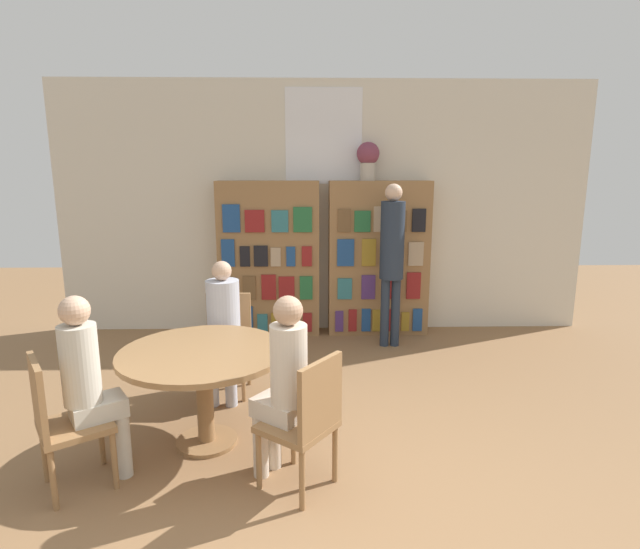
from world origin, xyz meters
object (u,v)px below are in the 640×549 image
bookshelf_left (269,259)px  bookshelf_right (378,259)px  chair_near_camera (60,418)px  chair_left_side (228,338)px  seated_reader_right (283,380)px  seated_reader_back (90,380)px  chair_far_side (307,418)px  librarian_standing (392,250)px  seated_reader_left (223,322)px  flower_vase (368,158)px  reading_table (203,366)px

bookshelf_left → bookshelf_right: (1.31, 0.00, 0.00)m
chair_near_camera → bookshelf_right: bearing=107.9°
chair_left_side → seated_reader_right: bearing=113.7°
seated_reader_back → chair_left_side: bearing=120.3°
chair_near_camera → chair_far_side: (1.50, -0.03, 0.00)m
chair_far_side → librarian_standing: bearing=17.7°
seated_reader_left → librarian_standing: size_ratio=0.67×
bookshelf_right → chair_left_side: (-1.57, -1.63, -0.43)m
bookshelf_left → flower_vase: bearing=0.2°
chair_left_side → librarian_standing: librarian_standing is taller
chair_far_side → seated_reader_right: seated_reader_right is taller
reading_table → chair_near_camera: size_ratio=1.34×
flower_vase → chair_far_side: size_ratio=0.50×
chair_near_camera → librarian_standing: bearing=102.0°
chair_near_camera → seated_reader_back: bearing=90.0°
bookshelf_right → seated_reader_left: bookshelf_right is taller
reading_table → seated_reader_right: 0.74m
bookshelf_right → chair_left_side: size_ratio=2.10×
seated_reader_right → chair_left_side: bearing=59.7°
librarian_standing → seated_reader_right: bearing=-113.4°
reading_table → chair_left_side: 0.93m
bookshelf_left → flower_vase: 1.66m
chair_far_side → seated_reader_left: seated_reader_left is taller
librarian_standing → reading_table: bearing=-129.1°
reading_table → chair_near_camera: bearing=-145.3°
seated_reader_left → seated_reader_right: bearing=116.8°
bookshelf_left → chair_left_side: bearing=-99.0°
chair_far_side → seated_reader_back: size_ratio=0.71×
seated_reader_left → librarian_standing: (1.65, 1.30, 0.41)m
bookshelf_right → flower_vase: (-0.15, 0.00, 1.18)m
seated_reader_left → librarian_standing: bearing=-140.4°
librarian_standing → bookshelf_left: bearing=160.2°
seated_reader_left → chair_left_side: bearing=-90.0°
bookshelf_right → chair_far_side: bearing=-105.4°
seated_reader_right → chair_near_camera: bearing=130.6°
bookshelf_right → seated_reader_right: 3.17m
chair_far_side → librarian_standing: (0.93, 2.61, 0.61)m
seated_reader_left → flower_vase: bearing=-127.0°
seated_reader_right → reading_table: bearing=90.0°
seated_reader_left → seated_reader_right: size_ratio=0.99×
flower_vase → seated_reader_back: flower_vase is taller
bookshelf_right → seated_reader_left: bearing=-131.1°
seated_reader_back → librarian_standing: librarian_standing is taller
bookshelf_left → seated_reader_left: (-0.26, -1.80, -0.23)m
seated_reader_left → seated_reader_back: bearing=63.2°
bookshelf_left → chair_near_camera: bearing=-108.6°
reading_table → librarian_standing: bearing=50.9°
reading_table → seated_reader_right: size_ratio=0.96×
bookshelf_left → seated_reader_left: bearing=-98.2°
seated_reader_left → seated_reader_right: 1.33m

